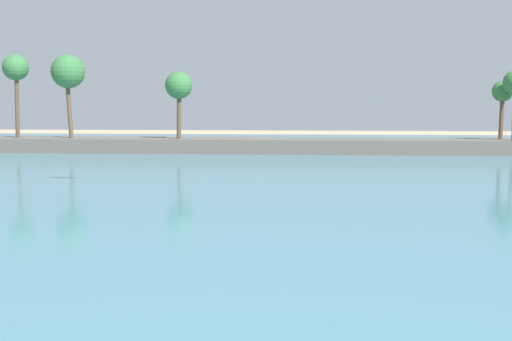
# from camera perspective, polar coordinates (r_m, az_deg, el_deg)

# --- Properties ---
(sea) EXTENTS (220.00, 105.22, 0.06)m
(sea) POSITION_cam_1_polar(r_m,az_deg,el_deg) (66.77, 2.71, 0.65)
(sea) COLOR teal
(sea) RESTS_ON ground
(palm_headland) EXTENTS (103.68, 6.15, 13.21)m
(palm_headland) POSITION_cam_1_polar(r_m,az_deg,el_deg) (79.04, 6.12, 4.01)
(palm_headland) COLOR #605B54
(palm_headland) RESTS_ON ground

